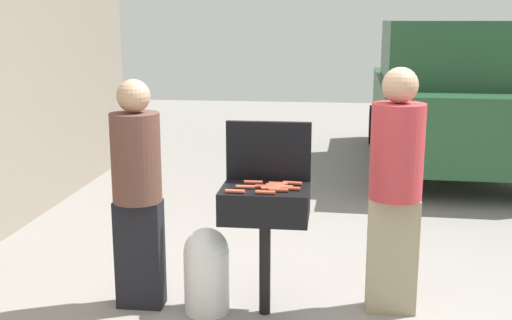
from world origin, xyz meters
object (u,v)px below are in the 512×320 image
object	(u,v)px
person_right	(396,183)
parked_minivan	(447,94)
hot_dog_7	(253,182)
hot_dog_5	(245,187)
hot_dog_11	(290,189)
propane_tank	(206,269)
hot_dog_0	(293,183)
hot_dog_10	(235,191)
hot_dog_2	(278,190)
hot_dog_6	(265,192)
hot_dog_4	(271,188)
hot_dog_8	(278,184)
bbq_grill	(265,208)
hot_dog_9	(276,185)
person_left	(137,187)
hot_dog_3	(265,187)
hot_dog_1	(283,187)

from	to	relation	value
person_right	parked_minivan	size ratio (longest dim) A/B	0.39
hot_dog_7	hot_dog_5	bearing A→B (deg)	-105.76
hot_dog_11	propane_tank	distance (m)	0.85
hot_dog_0	person_right	distance (m)	0.71
hot_dog_10	propane_tank	distance (m)	0.67
hot_dog_2	propane_tank	xyz separation A→B (m)	(-0.51, 0.09, -0.61)
hot_dog_6	propane_tank	bearing A→B (deg)	160.97
hot_dog_7	hot_dog_4	bearing A→B (deg)	-47.55
propane_tank	parked_minivan	bearing A→B (deg)	63.79
hot_dog_7	hot_dog_8	size ratio (longest dim) A/B	1.00
hot_dog_10	parked_minivan	xyz separation A→B (m)	(2.19, 5.06, 0.09)
bbq_grill	propane_tank	bearing A→B (deg)	-177.68
hot_dog_9	hot_dog_11	size ratio (longest dim) A/B	1.00
hot_dog_11	propane_tank	bearing A→B (deg)	176.63
hot_dog_9	parked_minivan	bearing A→B (deg)	68.31
propane_tank	hot_dog_2	bearing A→B (deg)	-9.48
hot_dog_5	parked_minivan	xyz separation A→B (m)	(2.14, 4.95, 0.09)
hot_dog_7	person_left	bearing A→B (deg)	-175.27
bbq_grill	hot_dog_6	world-z (taller)	hot_dog_6
hot_dog_8	bbq_grill	bearing A→B (deg)	-141.53
hot_dog_2	hot_dog_4	distance (m)	0.07
hot_dog_5	hot_dog_11	xyz separation A→B (m)	(0.30, -0.01, 0.00)
hot_dog_3	hot_dog_11	xyz separation A→B (m)	(0.18, -0.03, 0.00)
hot_dog_3	parked_minivan	world-z (taller)	parked_minivan
hot_dog_4	hot_dog_8	xyz separation A→B (m)	(0.04, 0.13, 0.00)
bbq_grill	hot_dog_4	world-z (taller)	hot_dog_4
hot_dog_4	hot_dog_11	bearing A→B (deg)	4.88
hot_dog_3	person_right	bearing A→B (deg)	11.75
hot_dog_11	hot_dog_2	bearing A→B (deg)	-146.02
parked_minivan	propane_tank	bearing A→B (deg)	65.64
hot_dog_5	parked_minivan	world-z (taller)	parked_minivan
hot_dog_3	propane_tank	distance (m)	0.74
hot_dog_10	parked_minivan	size ratio (longest dim) A/B	0.03
hot_dog_10	person_left	world-z (taller)	person_left
hot_dog_1	hot_dog_8	xyz separation A→B (m)	(-0.04, 0.08, 0.00)
hot_dog_0	hot_dog_5	size ratio (longest dim) A/B	1.00
hot_dog_0	hot_dog_9	distance (m)	0.13
bbq_grill	hot_dog_1	size ratio (longest dim) A/B	7.08
hot_dog_7	hot_dog_11	bearing A→B (deg)	-27.31
hot_dog_11	person_right	bearing A→B (deg)	17.05
hot_dog_1	person_right	world-z (taller)	person_right
hot_dog_1	propane_tank	size ratio (longest dim) A/B	0.21
hot_dog_1	hot_dog_9	distance (m)	0.07
hot_dog_9	hot_dog_10	xyz separation A→B (m)	(-0.25, -0.19, 0.00)
bbq_grill	hot_dog_2	xyz separation A→B (m)	(0.10, -0.10, 0.16)
hot_dog_6	hot_dog_7	size ratio (longest dim) A/B	1.00
hot_dog_8	person_right	size ratio (longest dim) A/B	0.08
hot_dog_2	hot_dog_11	xyz separation A→B (m)	(0.08, 0.05, 0.00)
hot_dog_5	hot_dog_9	world-z (taller)	same
hot_dog_5	hot_dog_10	world-z (taller)	same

